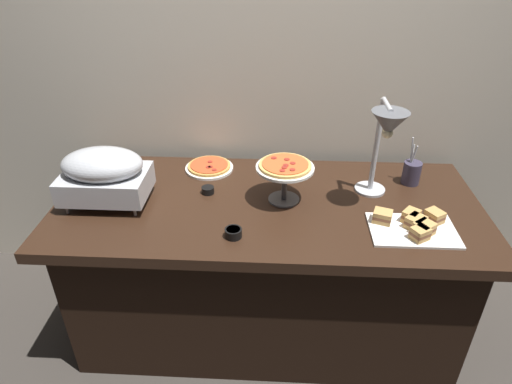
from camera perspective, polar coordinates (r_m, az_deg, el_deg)
The scene contains 11 objects.
ground_plane at distance 2.48m, azimuth 1.29°, elevation -16.27°, with size 8.00×8.00×0.00m, color #38332D.
back_wall at distance 2.26m, azimuth 2.11°, elevation 15.14°, with size 4.40×0.04×2.40m, color beige.
buffet_table at distance 2.21m, azimuth 1.41°, elevation -9.50°, with size 1.90×0.84×0.76m.
chafing_dish at distance 2.02m, azimuth -19.04°, elevation 2.27°, with size 0.37×0.26×0.26m.
heat_lamp at distance 1.88m, azimuth 16.43°, elevation 7.46°, with size 0.15×0.29×0.46m.
pizza_plate_front at distance 2.26m, azimuth -6.05°, elevation 3.24°, with size 0.24×0.24×0.03m.
pizza_plate_center at distance 1.92m, azimuth 3.75°, elevation 2.82°, with size 0.26×0.26×0.19m.
sandwich_platter at distance 1.90m, azimuth 19.67°, elevation -4.05°, with size 0.35×0.23×0.06m.
sauce_cup_near at distance 1.76m, azimuth -2.95°, elevation -5.25°, with size 0.07×0.07×0.04m.
sauce_cup_far at distance 2.05m, azimuth -6.23°, elevation 0.28°, with size 0.06×0.06×0.03m.
utensil_holder at distance 2.23m, azimuth 19.43°, elevation 2.40°, with size 0.08×0.08×0.23m.
Camera 1 is at (0.04, -1.67, 1.83)m, focal length 30.98 mm.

